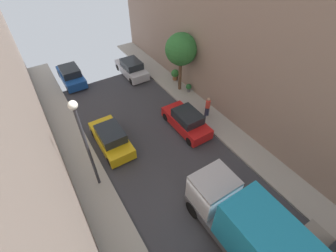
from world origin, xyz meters
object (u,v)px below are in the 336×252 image
potted_plant_4 (189,87)px  street_tree_1 (181,50)px  pedestrian (208,106)px  potted_plant_2 (175,74)px  parked_car_right_2 (186,121)px  parked_car_left_3 (111,138)px  parked_car_left_4 (71,75)px  delivery_truck (251,233)px  parked_car_right_3 (132,68)px  lamp_post (83,136)px

potted_plant_4 → street_tree_1: bearing=119.5°
pedestrian → potted_plant_4: bearing=77.4°
potted_plant_2 → potted_plant_4: size_ratio=1.36×
street_tree_1 → potted_plant_2: size_ratio=5.00×
parked_car_right_2 → potted_plant_4: (2.90, 3.68, -0.14)m
parked_car_left_3 → potted_plant_2: bearing=29.3°
parked_car_left_4 → parked_car_left_3: bearing=-90.0°
street_tree_1 → parked_car_left_3: bearing=-158.3°
parked_car_left_3 → potted_plant_4: 8.63m
parked_car_right_2 → street_tree_1: size_ratio=0.83×
parked_car_right_2 → delivery_truck: bearing=-107.5°
parked_car_right_2 → pedestrian: pedestrian is taller
pedestrian → parked_car_right_2: bearing=-175.0°
parked_car_right_2 → parked_car_right_3: size_ratio=1.00×
delivery_truck → street_tree_1: (5.16, 13.00, 2.12)m
parked_car_left_4 → street_tree_1: bearing=-40.1°
delivery_truck → potted_plant_4: size_ratio=8.82×
pedestrian → lamp_post: bearing=-171.6°
parked_car_left_3 → potted_plant_2: parked_car_left_3 is taller
pedestrian → potted_plant_4: 3.61m
parked_car_right_3 → pedestrian: size_ratio=2.44×
parked_car_right_2 → potted_plant_4: size_ratio=5.61×
parked_car_left_3 → delivery_truck: (2.70, -9.87, 1.07)m
parked_car_right_2 → pedestrian: (2.12, 0.19, 0.35)m
potted_plant_4 → lamp_post: lamp_post is taller
parked_car_right_2 → delivery_truck: delivery_truck is taller
street_tree_1 → lamp_post: (-9.76, -5.65, 0.20)m
parked_car_left_4 → pedestrian: size_ratio=2.44×
parked_car_right_2 → potted_plant_2: parked_car_right_2 is taller
delivery_truck → potted_plant_2: delivery_truck is taller
parked_car_right_3 → lamp_post: size_ratio=0.69×
parked_car_right_3 → lamp_post: (-7.30, -10.40, 3.39)m
parked_car_left_3 → delivery_truck: bearing=-74.7°
pedestrian → potted_plant_4: pedestrian is taller
parked_car_right_2 → pedestrian: size_ratio=2.44×
parked_car_left_3 → potted_plant_2: (8.39, 4.70, 0.01)m
delivery_truck → pedestrian: 10.00m
potted_plant_4 → delivery_truck: bearing=-114.6°
parked_car_right_3 → street_tree_1: street_tree_1 is taller
parked_car_left_3 → lamp_post: size_ratio=0.69×
parked_car_right_3 → street_tree_1: (2.46, -4.75, 3.19)m
parked_car_left_3 → parked_car_right_2: bearing=-13.7°
delivery_truck → street_tree_1: bearing=68.4°
parked_car_left_3 → lamp_post: bearing=-127.0°
parked_car_right_3 → pedestrian: (2.12, -9.02, 0.35)m
street_tree_1 → potted_plant_4: (0.44, -0.78, -3.33)m
delivery_truck → lamp_post: size_ratio=1.08×
delivery_truck → pedestrian: size_ratio=3.84×
parked_car_right_3 → delivery_truck: (-2.70, -17.75, 1.07)m
parked_car_right_3 → delivery_truck: bearing=-98.6°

